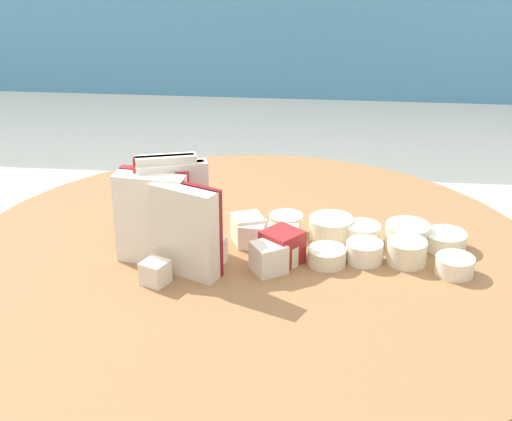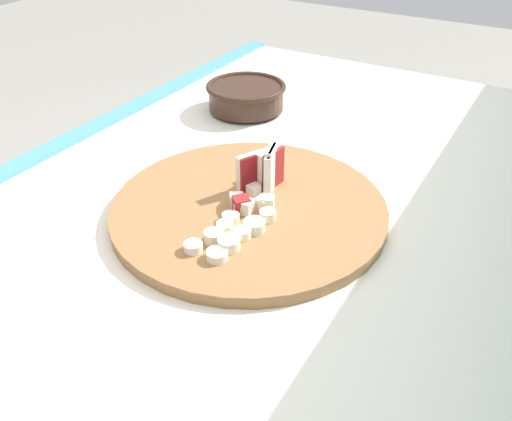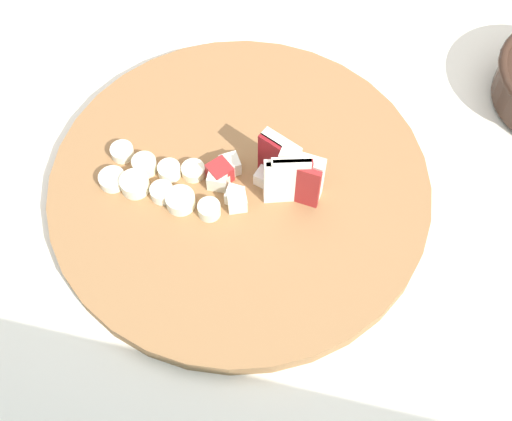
{
  "view_description": "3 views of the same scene",
  "coord_description": "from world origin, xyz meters",
  "px_view_note": "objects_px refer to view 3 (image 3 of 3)",
  "views": [
    {
      "loc": [
        0.03,
        -0.45,
        1.18
      ],
      "look_at": [
        -0.02,
        0.03,
        0.96
      ],
      "focal_mm": 54.86,
      "sensor_mm": 36.0,
      "label": 1
    },
    {
      "loc": [
        0.54,
        0.33,
        1.36
      ],
      "look_at": [
        0.02,
        0.03,
        0.96
      ],
      "focal_mm": 38.46,
      "sensor_mm": 36.0,
      "label": 2
    },
    {
      "loc": [
        -0.12,
        0.36,
        1.54
      ],
      "look_at": [
        -0.05,
        0.03,
        0.95
      ],
      "focal_mm": 48.57,
      "sensor_mm": 36.0,
      "label": 3
    }
  ],
  "objects_px": {
    "apple_wedge_fan": "(290,174)",
    "banana_slice_rows": "(162,181)",
    "cutting_board": "(240,187)",
    "apple_dice_pile": "(243,179)"
  },
  "relations": [
    {
      "from": "apple_wedge_fan",
      "to": "banana_slice_rows",
      "type": "xyz_separation_m",
      "value": [
        0.13,
        0.02,
        -0.02
      ]
    },
    {
      "from": "cutting_board",
      "to": "banana_slice_rows",
      "type": "xyz_separation_m",
      "value": [
        0.08,
        0.02,
        0.02
      ]
    },
    {
      "from": "apple_wedge_fan",
      "to": "banana_slice_rows",
      "type": "bearing_deg",
      "value": 9.87
    },
    {
      "from": "cutting_board",
      "to": "apple_dice_pile",
      "type": "height_order",
      "value": "apple_dice_pile"
    },
    {
      "from": "banana_slice_rows",
      "to": "cutting_board",
      "type": "bearing_deg",
      "value": -164.95
    },
    {
      "from": "banana_slice_rows",
      "to": "apple_dice_pile",
      "type": "bearing_deg",
      "value": -166.21
    },
    {
      "from": "cutting_board",
      "to": "apple_wedge_fan",
      "type": "bearing_deg",
      "value": -178.1
    },
    {
      "from": "apple_wedge_fan",
      "to": "banana_slice_rows",
      "type": "distance_m",
      "value": 0.13
    },
    {
      "from": "cutting_board",
      "to": "apple_dice_pile",
      "type": "distance_m",
      "value": 0.02
    },
    {
      "from": "apple_wedge_fan",
      "to": "banana_slice_rows",
      "type": "height_order",
      "value": "apple_wedge_fan"
    }
  ]
}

